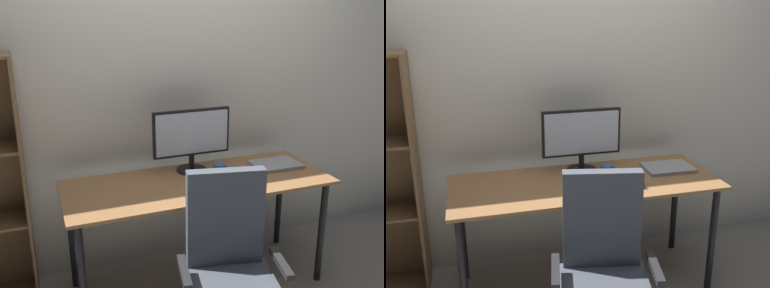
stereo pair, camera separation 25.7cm
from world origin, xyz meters
TOP-DOWN VIEW (x-y plane):
  - ground_plane at (0.00, 0.00)m, footprint 12.00×12.00m
  - back_wall at (0.00, 0.49)m, footprint 6.40×0.10m
  - desk at (0.00, 0.00)m, footprint 1.67×0.64m
  - monitor at (0.03, 0.18)m, footprint 0.52×0.20m
  - keyboard at (0.04, -0.15)m, footprint 0.29×0.12m
  - mouse at (0.29, -0.16)m, footprint 0.08×0.11m
  - coffee_mug at (0.14, -0.00)m, footprint 0.09×0.07m
  - laptop at (0.59, 0.06)m, footprint 0.33×0.24m
  - office_chair at (-0.09, -0.66)m, footprint 0.56×0.55m

SIDE VIEW (x-z plane):
  - ground_plane at x=0.00m, z-range 0.00..0.00m
  - office_chair at x=-0.09m, z-range -0.05..0.96m
  - desk at x=0.00m, z-range 0.28..1.02m
  - keyboard at x=0.04m, z-range 0.74..0.76m
  - laptop at x=0.59m, z-range 0.74..0.76m
  - mouse at x=0.29m, z-range 0.74..0.77m
  - coffee_mug at x=0.14m, z-range 0.74..0.83m
  - monitor at x=0.03m, z-range 0.77..1.19m
  - back_wall at x=0.00m, z-range 0.00..2.60m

